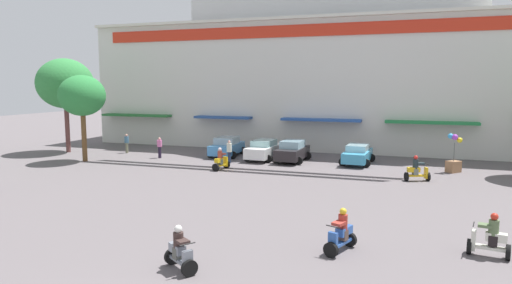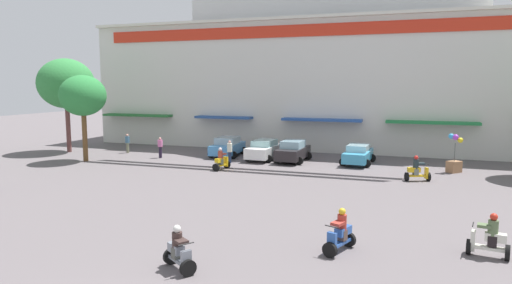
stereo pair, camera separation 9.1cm
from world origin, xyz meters
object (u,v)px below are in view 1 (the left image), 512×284
object	(u,v)px
parked_car_1	(264,149)
parked_car_3	(358,154)
scooter_rider_5	(221,161)
pedestrian_0	(229,150)
pedestrian_2	(127,142)
scooter_rider_4	(417,171)
scooter_rider_3	(180,252)
plaza_tree_0	(65,84)
scooter_rider_8	(490,239)
pedestrian_1	(160,146)
parked_car_2	(292,151)
parked_car_0	(227,147)
balloon_vendor_cart	(454,158)
scooter_rider_7	(341,234)
plaza_tree_2	(82,96)

from	to	relation	value
parked_car_1	parked_car_3	bearing A→B (deg)	1.80
scooter_rider_5	pedestrian_0	xyz separation A→B (m)	(-0.45, 2.65, 0.32)
pedestrian_2	scooter_rider_4	bearing A→B (deg)	-10.04
scooter_rider_3	scooter_rider_4	size ratio (longest dim) A/B	0.92
parked_car_1	scooter_rider_3	bearing A→B (deg)	-79.65
scooter_rider_4	parked_car_1	bearing A→B (deg)	157.57
parked_car_3	pedestrian_2	xyz separation A→B (m)	(-19.02, -0.70, 0.19)
plaza_tree_0	parked_car_1	xyz separation A→B (m)	(17.02, 1.63, -5.02)
scooter_rider_8	pedestrian_0	size ratio (longest dim) A/B	0.91
plaza_tree_0	scooter_rider_8	size ratio (longest dim) A/B	5.18
parked_car_1	pedestrian_1	world-z (taller)	pedestrian_1
parked_car_2	parked_car_0	bearing A→B (deg)	171.27
parked_car_2	pedestrian_2	xyz separation A→B (m)	(-14.28, -0.24, 0.13)
balloon_vendor_cart	scooter_rider_7	bearing A→B (deg)	-106.85
scooter_rider_7	pedestrian_1	world-z (taller)	pedestrian_1
plaza_tree_0	scooter_rider_3	distance (m)	28.75
balloon_vendor_cart	parked_car_3	bearing A→B (deg)	169.41
scooter_rider_4	scooter_rider_8	xyz separation A→B (m)	(2.07, -11.98, 0.01)
parked_car_0	scooter_rider_8	xyz separation A→B (m)	(16.41, -17.15, -0.14)
scooter_rider_7	parked_car_1	bearing A→B (deg)	115.29
parked_car_2	scooter_rider_3	xyz separation A→B (m)	(1.48, -20.52, -0.21)
parked_car_3	pedestrian_1	bearing A→B (deg)	-171.87
scooter_rider_8	parked_car_1	bearing A→B (deg)	128.38
pedestrian_1	balloon_vendor_cart	xyz separation A→B (m)	(21.34, 0.97, 0.02)
parked_car_3	scooter_rider_5	bearing A→B (deg)	-148.61
plaza_tree_0	parked_car_0	distance (m)	14.76
plaza_tree_2	parked_car_3	size ratio (longest dim) A/B	1.54
parked_car_2	parked_car_3	world-z (taller)	parked_car_2
plaza_tree_2	scooter_rider_7	world-z (taller)	plaza_tree_2
parked_car_0	balloon_vendor_cart	distance (m)	16.76
plaza_tree_0	pedestrian_2	distance (m)	7.11
parked_car_0	parked_car_3	size ratio (longest dim) A/B	0.99
scooter_rider_5	pedestrian_1	xyz separation A→B (m)	(-6.49, 3.06, 0.29)
scooter_rider_7	pedestrian_1	bearing A→B (deg)	136.10
parked_car_2	parked_car_3	xyz separation A→B (m)	(4.74, 0.47, -0.07)
scooter_rider_4	scooter_rider_8	size ratio (longest dim) A/B	1.02
plaza_tree_0	parked_car_2	world-z (taller)	plaza_tree_0
plaza_tree_0	pedestrian_0	size ratio (longest dim) A/B	4.72
scooter_rider_5	pedestrian_2	world-z (taller)	pedestrian_2
pedestrian_1	parked_car_2	bearing A→B (deg)	9.27
scooter_rider_3	pedestrian_0	distance (m)	19.30
plaza_tree_2	pedestrian_1	bearing A→B (deg)	34.08
parked_car_0	scooter_rider_4	xyz separation A→B (m)	(14.35, -5.17, -0.15)
parked_car_3	scooter_rider_3	xyz separation A→B (m)	(-3.26, -20.99, -0.15)
pedestrian_0	scooter_rider_5	bearing A→B (deg)	-80.33
plaza_tree_0	scooter_rider_7	xyz separation A→B (m)	(25.34, -15.98, -5.17)
pedestrian_1	scooter_rider_3	bearing A→B (deg)	-58.00
pedestrian_0	pedestrian_2	xyz separation A→B (m)	(-10.03, 1.86, -0.03)
pedestrian_1	balloon_vendor_cart	distance (m)	21.36
parked_car_0	balloon_vendor_cart	bearing A→B (deg)	-5.40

